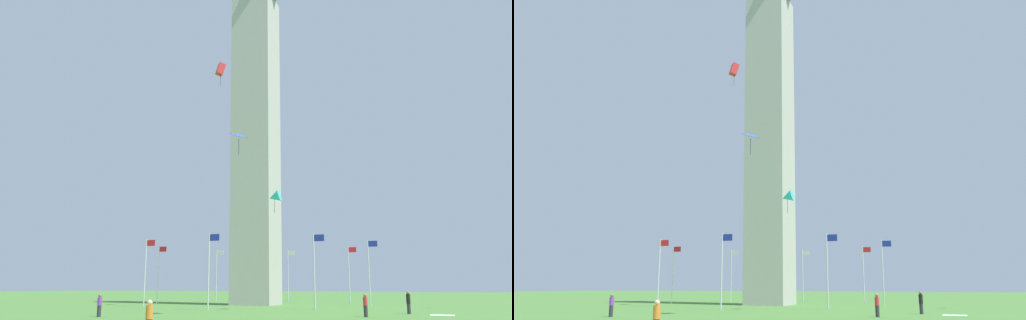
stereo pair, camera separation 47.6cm
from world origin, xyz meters
TOP-DOWN VIEW (x-y plane):
  - ground_plane at (0.00, 0.00)m, footprint 260.00×260.00m
  - obelisk_monument at (0.00, 0.00)m, footprint 4.87×4.87m
  - flagpole_n at (13.17, 0.00)m, footprint 1.12×0.14m
  - flagpole_ne at (9.33, 9.26)m, footprint 1.12×0.14m
  - flagpole_e at (0.07, 13.10)m, footprint 1.12×0.14m
  - flagpole_se at (-9.20, 9.26)m, footprint 1.12×0.14m
  - flagpole_s at (-13.03, 0.00)m, footprint 1.12×0.14m
  - flagpole_sw at (-9.20, -9.26)m, footprint 1.12×0.14m
  - flagpole_w at (0.07, -13.10)m, footprint 1.12×0.14m
  - flagpole_nw at (9.33, -9.26)m, footprint 1.12×0.14m
  - person_black_shirt at (18.09, -13.98)m, footprint 0.32×0.32m
  - person_purple_shirt at (-2.74, -25.78)m, footprint 0.32×0.32m
  - person_orange_shirt at (8.90, -38.16)m, footprint 0.32×0.32m
  - person_red_shirt at (15.47, -19.35)m, footprint 0.32×0.32m
  - kite_cyan_delta at (6.25, -12.03)m, footprint 1.36×1.20m
  - kite_red_box at (-1.51, -7.75)m, footprint 1.31×1.28m
  - kite_blue_diamond at (6.51, -21.90)m, footprint 1.50×1.52m
  - picnic_blanket_near_first_person at (20.60, -14.91)m, footprint 1.81×1.41m

SIDE VIEW (x-z plane):
  - ground_plane at x=0.00m, z-range 0.00..0.00m
  - picnic_blanket_near_first_person at x=20.60m, z-range 0.00..0.01m
  - person_orange_shirt at x=8.90m, z-range -0.01..1.61m
  - person_purple_shirt at x=-2.74m, z-range -0.01..1.63m
  - person_red_shirt at x=15.47m, z-range -0.01..1.63m
  - person_black_shirt at x=18.09m, z-range 0.00..1.78m
  - flagpole_n at x=13.17m, z-range 0.38..7.49m
  - flagpole_ne at x=9.33m, z-range 0.38..7.49m
  - flagpole_e at x=0.07m, z-range 0.38..7.49m
  - flagpole_se at x=-9.20m, z-range 0.38..7.49m
  - flagpole_s at x=-13.03m, z-range 0.38..7.49m
  - flagpole_sw at x=-9.20m, z-range 0.38..7.49m
  - flagpole_w at x=0.07m, z-range 0.38..7.49m
  - flagpole_nw at x=9.33m, z-range 0.38..7.49m
  - kite_cyan_delta at x=6.25m, z-range 9.27..11.57m
  - kite_blue_diamond at x=6.51m, z-range 12.83..14.66m
  - obelisk_monument at x=0.00m, z-range 0.00..44.28m
  - kite_red_box at x=-1.51m, z-range 24.92..27.75m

